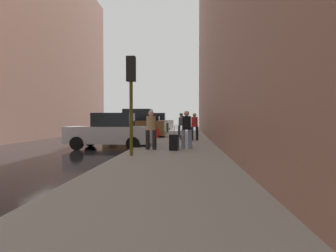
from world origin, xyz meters
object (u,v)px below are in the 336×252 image
Objects in this scene: pedestrian_in_tan_coat at (151,128)px; parked_dark_green_sedan at (148,126)px; pedestrian_in_red_jacket at (195,125)px; pedestrian_with_beanie at (181,124)px; traffic_light at (131,84)px; pedestrian_in_jeans at (187,127)px; parked_bronze_suv at (136,125)px; parked_silver_sedan at (111,132)px; fire_hydrant at (157,133)px; rolling_suitcase at (174,142)px; duffel_bag at (182,137)px; parked_white_van at (156,123)px.

parked_dark_green_sedan is at bearing 98.88° from pedestrian_in_tan_coat.
pedestrian_with_beanie is (-0.91, 3.42, 0.03)m from pedestrian_in_red_jacket.
pedestrian_in_jeans is (2.01, 2.57, -1.65)m from traffic_light.
pedestrian_in_red_jacket is at bearing -36.97° from parked_bronze_suv.
parked_dark_green_sedan is at bearing 114.28° from pedestrian_in_red_jacket.
traffic_light is (1.85, -16.74, 1.91)m from parked_dark_green_sedan.
pedestrian_in_jeans is at bearing 52.01° from traffic_light.
pedestrian_in_jeans is at bearing -16.40° from parked_silver_sedan.
parked_dark_green_sedan reaches higher than fire_hydrant.
parked_dark_green_sedan is (0.00, 6.38, -0.18)m from parked_bronze_suv.
parked_silver_sedan is 5.99× the size of fire_hydrant.
traffic_light reaches higher than rolling_suitcase.
traffic_light is 7.69m from pedestrian_in_red_jacket.
duffel_bag is at bearing -28.08° from fire_hydrant.
parked_dark_green_sedan is at bearing -90.00° from parked_white_van.
parked_white_van is at bearing 90.00° from parked_bronze_suv.
parked_white_van reaches higher than rolling_suitcase.
pedestrian_in_red_jacket is (2.55, -1.78, 0.61)m from fire_hydrant.
fire_hydrant is 0.41× the size of pedestrian_in_red_jacket.
parked_bronze_suv reaches higher than pedestrian_in_red_jacket.
rolling_suitcase is at bearing 50.79° from traffic_light.
pedestrian_in_tan_coat is (2.31, -20.98, 0.07)m from parked_white_van.
parked_dark_green_sedan is 2.49× the size of pedestrian_in_red_jacket.
parked_dark_green_sedan reaches higher than duffel_bag.
parked_white_van is 4.46× the size of rolling_suitcase.
parked_silver_sedan is 6.65m from parked_bronze_suv.
rolling_suitcase is 6.10m from duffel_bag.
pedestrian_in_jeans is at bearing -96.23° from pedestrian_in_red_jacket.
pedestrian_in_red_jacket is (4.36, -9.66, 0.26)m from parked_dark_green_sedan.
rolling_suitcase reaches higher than duffel_bag.
pedestrian_in_jeans is (3.86, -1.14, 0.26)m from parked_silver_sedan.
pedestrian_in_tan_coat is 1.20m from rolling_suitcase.
rolling_suitcase is (-0.12, -8.69, -0.65)m from pedestrian_with_beanie.
parked_dark_green_sedan is 9.54m from duffel_bag.
pedestrian_with_beanie reaches higher than pedestrian_in_tan_coat.
parked_dark_green_sedan is 7.13m from pedestrian_with_beanie.
pedestrian_in_jeans is (3.86, -7.78, 0.07)m from parked_bronze_suv.
fire_hydrant is at bearing 94.19° from pedestrian_in_tan_coat.
pedestrian_in_tan_coat is at bearing -81.12° from parked_dark_green_sedan.
pedestrian_in_tan_coat is at bearing -102.07° from duffel_bag.
duffel_bag is at bearing 93.05° from pedestrian_in_jeans.
parked_silver_sedan is 2.37× the size of pedestrian_with_beanie.
parked_silver_sedan is at bearing -109.32° from fire_hydrant.
parked_silver_sedan is at bearing 150.32° from rolling_suitcase.
parked_bronze_suv reaches higher than pedestrian_with_beanie.
pedestrian_in_jeans is 1.11m from rolling_suitcase.
parked_white_van is 15.47m from duffel_bag.
parked_silver_sedan is 5.51m from pedestrian_in_red_jacket.
parked_bronze_suv is (-0.00, 6.65, 0.18)m from parked_silver_sedan.
pedestrian_in_tan_coat is (-1.56, -0.61, 0.00)m from pedestrian_in_jeans.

